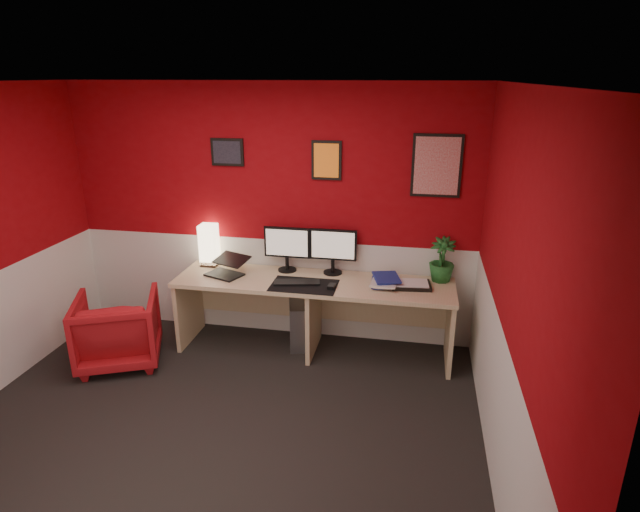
# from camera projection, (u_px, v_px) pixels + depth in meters

# --- Properties ---
(ground) EXTENTS (4.00, 3.50, 0.01)m
(ground) POSITION_uv_depth(u_px,v_px,m) (211.00, 436.00, 3.89)
(ground) COLOR black
(ground) RESTS_ON ground
(ceiling) EXTENTS (4.00, 3.50, 0.01)m
(ceiling) POSITION_uv_depth(u_px,v_px,m) (182.00, 83.00, 3.07)
(ceiling) COLOR white
(ceiling) RESTS_ON ground
(wall_back) EXTENTS (4.00, 0.01, 2.50)m
(wall_back) POSITION_uv_depth(u_px,v_px,m) (270.00, 215.00, 5.10)
(wall_back) COLOR maroon
(wall_back) RESTS_ON ground
(wall_front) EXTENTS (4.00, 0.01, 2.50)m
(wall_front) POSITION_uv_depth(u_px,v_px,m) (0.00, 461.00, 1.86)
(wall_front) COLOR maroon
(wall_front) RESTS_ON ground
(wall_right) EXTENTS (0.01, 3.50, 2.50)m
(wall_right) POSITION_uv_depth(u_px,v_px,m) (512.00, 304.00, 3.13)
(wall_right) COLOR maroon
(wall_right) RESTS_ON ground
(wainscot_back) EXTENTS (4.00, 0.01, 1.00)m
(wainscot_back) POSITION_uv_depth(u_px,v_px,m) (272.00, 286.00, 5.35)
(wainscot_back) COLOR silver
(wainscot_back) RESTS_ON ground
(wainscot_right) EXTENTS (0.01, 3.50, 1.00)m
(wainscot_right) POSITION_uv_depth(u_px,v_px,m) (497.00, 410.00, 3.38)
(wainscot_right) COLOR silver
(wainscot_right) RESTS_ON ground
(desk) EXTENTS (2.60, 0.65, 0.73)m
(desk) POSITION_uv_depth(u_px,v_px,m) (314.00, 316.00, 4.99)
(desk) COLOR #CDB483
(desk) RESTS_ON ground
(shoji_lamp) EXTENTS (0.16, 0.16, 0.40)m
(shoji_lamp) POSITION_uv_depth(u_px,v_px,m) (209.00, 246.00, 5.21)
(shoji_lamp) COLOR #FFE5B2
(shoji_lamp) RESTS_ON desk
(laptop) EXTENTS (0.39, 0.34, 0.22)m
(laptop) POSITION_uv_depth(u_px,v_px,m) (224.00, 265.00, 4.96)
(laptop) COLOR black
(laptop) RESTS_ON desk
(monitor_left) EXTENTS (0.45, 0.06, 0.58)m
(monitor_left) POSITION_uv_depth(u_px,v_px,m) (287.00, 242.00, 5.03)
(monitor_left) COLOR black
(monitor_left) RESTS_ON desk
(monitor_right) EXTENTS (0.45, 0.06, 0.58)m
(monitor_right) POSITION_uv_depth(u_px,v_px,m) (333.00, 245.00, 4.96)
(monitor_right) COLOR black
(monitor_right) RESTS_ON desk
(desk_mat) EXTENTS (0.60, 0.38, 0.01)m
(desk_mat) POSITION_uv_depth(u_px,v_px,m) (304.00, 285.00, 4.76)
(desk_mat) COLOR black
(desk_mat) RESTS_ON desk
(keyboard) EXTENTS (0.44, 0.22, 0.02)m
(keyboard) POSITION_uv_depth(u_px,v_px,m) (297.00, 282.00, 4.79)
(keyboard) COLOR black
(keyboard) RESTS_ON desk_mat
(mouse) EXTENTS (0.07, 0.10, 0.03)m
(mouse) POSITION_uv_depth(u_px,v_px,m) (332.00, 286.00, 4.69)
(mouse) COLOR black
(mouse) RESTS_ON desk_mat
(book_bottom) EXTENTS (0.23, 0.30, 0.03)m
(book_bottom) POSITION_uv_depth(u_px,v_px,m) (371.00, 282.00, 4.79)
(book_bottom) COLOR navy
(book_bottom) RESTS_ON desk
(book_middle) EXTENTS (0.25, 0.33, 0.02)m
(book_middle) POSITION_uv_depth(u_px,v_px,m) (372.00, 280.00, 4.77)
(book_middle) COLOR silver
(book_middle) RESTS_ON book_bottom
(book_top) EXTENTS (0.29, 0.35, 0.03)m
(book_top) POSITION_uv_depth(u_px,v_px,m) (374.00, 278.00, 4.75)
(book_top) COLOR navy
(book_top) RESTS_ON book_middle
(zen_tray) EXTENTS (0.37, 0.28, 0.03)m
(zen_tray) POSITION_uv_depth(u_px,v_px,m) (411.00, 285.00, 4.73)
(zen_tray) COLOR black
(zen_tray) RESTS_ON desk
(potted_plant) EXTENTS (0.25, 0.25, 0.41)m
(potted_plant) POSITION_uv_depth(u_px,v_px,m) (442.00, 260.00, 4.80)
(potted_plant) COLOR #19591E
(potted_plant) RESTS_ON desk
(pc_tower) EXTENTS (0.31, 0.49, 0.45)m
(pc_tower) POSITION_uv_depth(u_px,v_px,m) (300.00, 322.00, 5.18)
(pc_tower) COLOR #99999E
(pc_tower) RESTS_ON ground
(armchair) EXTENTS (0.93, 0.94, 0.66)m
(armchair) POSITION_uv_depth(u_px,v_px,m) (118.00, 329.00, 4.81)
(armchair) COLOR #A5151A
(armchair) RESTS_ON ground
(art_left) EXTENTS (0.32, 0.02, 0.26)m
(art_left) POSITION_uv_depth(u_px,v_px,m) (227.00, 152.00, 4.96)
(art_left) COLOR black
(art_left) RESTS_ON wall_back
(art_center) EXTENTS (0.28, 0.02, 0.36)m
(art_center) POSITION_uv_depth(u_px,v_px,m) (326.00, 160.00, 4.81)
(art_center) COLOR orange
(art_center) RESTS_ON wall_back
(art_right) EXTENTS (0.44, 0.02, 0.56)m
(art_right) POSITION_uv_depth(u_px,v_px,m) (437.00, 166.00, 4.64)
(art_right) COLOR red
(art_right) RESTS_ON wall_back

